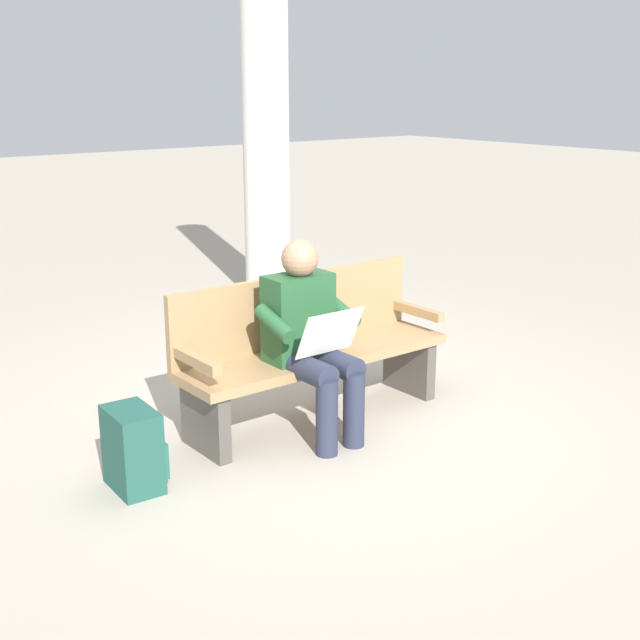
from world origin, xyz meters
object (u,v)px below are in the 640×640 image
(backpack, at_px, (134,450))
(bench_near, at_px, (309,347))
(support_pillar, at_px, (266,130))
(person_seated, at_px, (310,335))

(backpack, bearing_deg, bench_near, -170.24)
(bench_near, distance_m, backpack, 1.36)
(backpack, relative_size, support_pillar, 0.14)
(bench_near, xyz_separation_m, backpack, (1.32, 0.23, -0.24))
(bench_near, height_order, support_pillar, support_pillar)
(bench_near, relative_size, support_pillar, 0.56)
(backpack, distance_m, support_pillar, 4.43)
(person_seated, xyz_separation_m, support_pillar, (-1.78, -3.03, 0.98))
(person_seated, xyz_separation_m, backpack, (1.15, -0.01, -0.41))
(person_seated, bearing_deg, support_pillar, -120.67)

